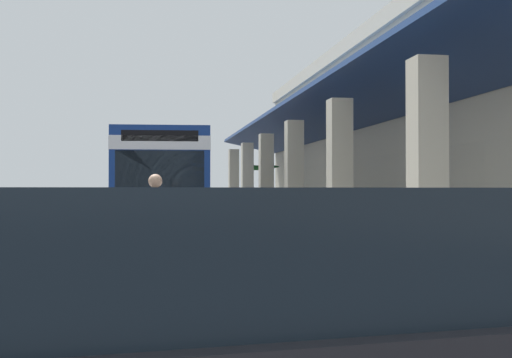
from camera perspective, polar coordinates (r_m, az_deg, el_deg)
ground at (r=25.05m, az=11.92°, el=-4.23°), size 120.00×120.00×0.00m
curb_strip at (r=24.39m, az=0.67°, el=-4.19°), size 38.18×0.50×0.12m
plaza_building at (r=27.76m, az=20.70°, el=3.79°), size 32.11×15.77×7.40m
transit_bus at (r=22.37m, az=-7.57°, el=0.11°), size 11.35×3.32×3.34m
parked_sedan_charcoal at (r=3.18m, az=0.25°, el=-13.82°), size 2.81×4.59×1.47m
pedestrian at (r=11.01m, az=-8.71°, el=-3.46°), size 0.40×0.64×1.72m
potted_palm at (r=33.36m, az=0.59°, el=-2.17°), size 1.43×1.89×2.71m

